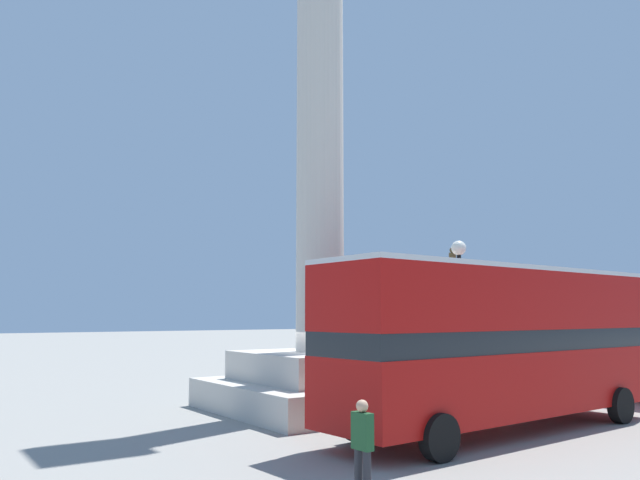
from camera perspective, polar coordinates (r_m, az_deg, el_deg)
name	(u,v)px	position (r m, az deg, el deg)	size (l,w,h in m)	color
ground_plane	(320,409)	(20.95, 0.00, -15.23)	(200.00, 200.00, 0.00)	gray
monument_column	(320,226)	(20.94, 0.00, 1.26)	(6.39, 6.39, 21.69)	beige
bus_a	(498,340)	(17.44, 15.97, -8.78)	(11.02, 3.31, 4.31)	#A80F0C
equestrian_statue	(455,336)	(31.81, 12.22, -8.58)	(3.04, 2.31, 6.42)	beige
street_lamp	(460,303)	(21.01, 12.69, -5.66)	(0.49, 0.49, 5.49)	black
pedestrian_by_plinth	(362,444)	(11.10, 3.90, -18.08)	(0.21, 0.43, 1.61)	#28282D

